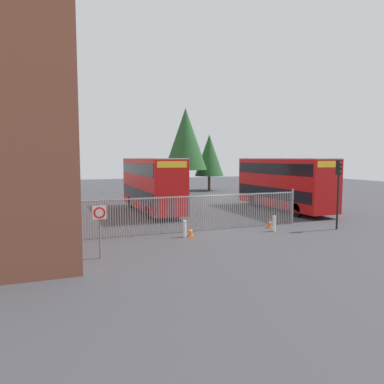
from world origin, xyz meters
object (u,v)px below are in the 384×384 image
(bollard_center_front, at_px, (274,224))
(traffic_cone_mid_forecourt, at_px, (270,223))
(double_decker_bus_behind_fence_left, at_px, (283,182))
(traffic_cone_by_gate, at_px, (191,232))
(speed_limit_sign_post, at_px, (100,219))
(bollard_near_left, at_px, (185,229))
(double_decker_bus_near_gate, at_px, (151,183))
(traffic_light_kerbside, at_px, (339,182))

(bollard_center_front, xyz_separation_m, traffic_cone_mid_forecourt, (0.42, 1.04, -0.19))
(double_decker_bus_behind_fence_left, xyz_separation_m, traffic_cone_mid_forecourt, (-5.42, -6.25, -2.13))
(traffic_cone_by_gate, height_order, speed_limit_sign_post, speed_limit_sign_post)
(bollard_near_left, xyz_separation_m, traffic_cone_by_gate, (0.37, 0.01, -0.19))
(traffic_cone_mid_forecourt, bearing_deg, double_decker_bus_behind_fence_left, 49.07)
(bollard_near_left, bearing_deg, double_decker_bus_behind_fence_left, 30.79)
(double_decker_bus_near_gate, relative_size, bollard_center_front, 11.38)
(speed_limit_sign_post, xyz_separation_m, traffic_light_kerbside, (14.61, 1.34, 1.21))
(traffic_cone_by_gate, relative_size, traffic_cone_mid_forecourt, 1.00)
(double_decker_bus_near_gate, relative_size, traffic_cone_by_gate, 18.32)
(traffic_cone_mid_forecourt, relative_size, speed_limit_sign_post, 0.25)
(double_decker_bus_near_gate, relative_size, speed_limit_sign_post, 4.50)
(traffic_light_kerbside, bearing_deg, traffic_cone_mid_forecourt, 151.65)
(bollard_center_front, relative_size, speed_limit_sign_post, 0.40)
(bollard_near_left, distance_m, traffic_cone_mid_forecourt, 6.06)
(bollard_center_front, height_order, traffic_cone_mid_forecourt, bollard_center_front)
(double_decker_bus_behind_fence_left, bearing_deg, traffic_cone_mid_forecourt, -130.93)
(bollard_center_front, bearing_deg, speed_limit_sign_post, -168.00)
(bollard_center_front, distance_m, speed_limit_sign_post, 10.90)
(bollard_near_left, xyz_separation_m, speed_limit_sign_post, (-4.97, -2.71, 1.30))
(double_decker_bus_behind_fence_left, bearing_deg, traffic_light_kerbside, -102.53)
(double_decker_bus_near_gate, height_order, bollard_near_left, double_decker_bus_near_gate)
(double_decker_bus_behind_fence_left, height_order, bollard_center_front, double_decker_bus_behind_fence_left)
(traffic_light_kerbside, bearing_deg, double_decker_bus_behind_fence_left, 77.47)
(double_decker_bus_near_gate, height_order, traffic_cone_mid_forecourt, double_decker_bus_near_gate)
(bollard_near_left, bearing_deg, traffic_cone_by_gate, 1.51)
(double_decker_bus_near_gate, height_order, traffic_light_kerbside, double_decker_bus_near_gate)
(double_decker_bus_behind_fence_left, bearing_deg, bollard_center_front, -128.70)
(bollard_center_front, bearing_deg, bollard_near_left, 175.27)
(traffic_cone_mid_forecourt, bearing_deg, bollard_center_front, -111.92)
(traffic_cone_by_gate, xyz_separation_m, speed_limit_sign_post, (-5.34, -2.72, 1.49))
(bollard_near_left, relative_size, traffic_light_kerbside, 0.22)
(traffic_cone_by_gate, bearing_deg, bollard_near_left, -178.49)
(traffic_cone_by_gate, xyz_separation_m, traffic_cone_mid_forecourt, (5.66, 0.56, 0.00))
(bollard_center_front, distance_m, traffic_light_kerbside, 4.82)
(traffic_cone_mid_forecourt, bearing_deg, traffic_light_kerbside, -28.35)
(double_decker_bus_behind_fence_left, bearing_deg, double_decker_bus_near_gate, 163.49)
(traffic_cone_by_gate, height_order, traffic_cone_mid_forecourt, same)
(double_decker_bus_behind_fence_left, distance_m, traffic_cone_mid_forecourt, 8.55)
(bollard_center_front, bearing_deg, traffic_light_kerbside, -12.69)
(bollard_near_left, height_order, speed_limit_sign_post, speed_limit_sign_post)
(double_decker_bus_near_gate, xyz_separation_m, traffic_light_kerbside, (8.82, -11.35, 0.56))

